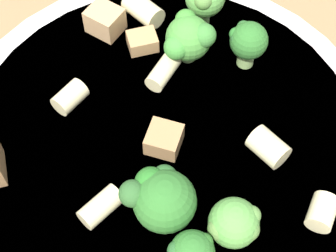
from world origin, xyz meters
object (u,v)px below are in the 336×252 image
Objects in this scene: rigatoni_2 at (74,97)px; rigatoni_3 at (273,147)px; broccoli_floret_2 at (192,38)px; rigatoni_0 at (327,212)px; rigatoni_4 at (147,10)px; chicken_chunk_0 at (165,139)px; broccoli_floret_0 at (239,224)px; broccoli_floret_5 at (162,198)px; rigatoni_5 at (161,72)px; broccoli_floret_1 at (251,41)px; broccoli_floret_3 at (196,252)px; pasta_bowl at (168,146)px; chicken_chunk_3 at (109,20)px; rigatoni_1 at (105,207)px; chicken_chunk_2 at (146,41)px.

rigatoni_3 is (0.04, 0.13, 0.00)m from rigatoni_2.
rigatoni_0 is (0.12, 0.07, -0.01)m from broccoli_floret_2.
rigatoni_4 reaches higher than chicken_chunk_0.
chicken_chunk_0 is (-0.05, -0.09, -0.00)m from rigatoni_0.
broccoli_floret_5 is (-0.01, -0.04, 0.01)m from broccoli_floret_0.
broccoli_floret_1 is at bearing 101.55° from rigatoni_5.
broccoli_floret_3 is 1.18× the size of rigatoni_5.
broccoli_floret_5 is 2.11× the size of rigatoni_0.
broccoli_floret_3 is 0.19m from rigatoni_4.
pasta_bowl is 0.08m from broccoli_floret_2.
broccoli_floret_1 is 1.75× the size of chicken_chunk_0.
rigatoni_0 and rigatoni_2 have the same top height.
broccoli_floret_5 is at bearing -148.46° from broccoli_floret_3.
broccoli_floret_0 is 1.10× the size of rigatoni_4.
chicken_chunk_3 is (-0.04, -0.04, 0.00)m from rigatoni_5.
chicken_chunk_3 is (-0.10, -0.04, 0.00)m from chicken_chunk_0.
rigatoni_0 is 0.84× the size of rigatoni_3.
chicken_chunk_3 is at bearing -178.52° from rigatoni_1.
broccoli_floret_5 reaches higher than rigatoni_4.
chicken_chunk_3 is at bearing 162.58° from rigatoni_2.
chicken_chunk_0 is at bearing -14.44° from pasta_bowl.
broccoli_floret_2 is at bearing -96.43° from broccoli_floret_1.
chicken_chunk_2 is (-0.16, -0.03, -0.01)m from broccoli_floret_3.
broccoli_floret_0 is (0.07, 0.04, 0.03)m from pasta_bowl.
rigatoni_5 is (-0.10, 0.03, -0.00)m from rigatoni_1.
rigatoni_2 is at bearing -162.89° from rigatoni_1.
rigatoni_0 is 0.13m from rigatoni_1.
broccoli_floret_1 is 0.04m from broccoli_floret_2.
rigatoni_5 is (0.01, -0.06, -0.02)m from broccoli_floret_1.
rigatoni_0 is 0.69× the size of rigatoni_4.
pasta_bowl is 0.11m from rigatoni_4.
pasta_bowl is at bearing -15.48° from broccoli_floret_2.
broccoli_floret_2 is 0.09m from rigatoni_3.
broccoli_floret_0 is 0.76× the size of broccoli_floret_5.
broccoli_floret_0 is 1.57× the size of chicken_chunk_2.
rigatoni_2 is at bearing -133.17° from broccoli_floret_0.
broccoli_floret_2 reaches higher than rigatoni_5.
broccoli_floret_5 is at bearing -106.92° from broccoli_floret_0.
broccoli_floret_1 is at bearing 151.91° from broccoli_floret_5.
chicken_chunk_3 reaches higher than rigatoni_5.
broccoli_floret_3 is 0.16m from chicken_chunk_2.
broccoli_floret_5 is at bearing 3.58° from rigatoni_4.
chicken_chunk_3 is (-0.02, -0.03, 0.00)m from chicken_chunk_2.
chicken_chunk_0 is 1.03× the size of chicken_chunk_2.
rigatoni_0 is at bearing 57.23° from pasta_bowl.
broccoli_floret_5 is 0.08m from rigatoni_3.
pasta_bowl is 14.38× the size of rigatoni_0.
broccoli_floret_1 is 0.10m from chicken_chunk_3.
rigatoni_0 is at bearing 42.50° from rigatoni_5.
rigatoni_4 is (-0.16, -0.11, 0.00)m from rigatoni_0.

